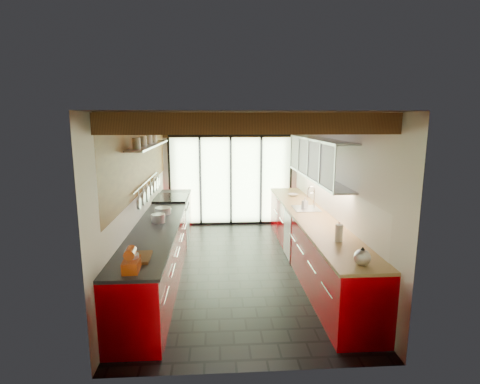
{
  "coord_description": "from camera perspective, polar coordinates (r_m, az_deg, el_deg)",
  "views": [
    {
      "loc": [
        -0.35,
        -6.11,
        2.53
      ],
      "look_at": [
        0.07,
        0.4,
        1.25
      ],
      "focal_mm": 28.0,
      "sensor_mm": 36.0,
      "label": 1
    }
  ],
  "objects": [
    {
      "name": "glass_door",
      "position": [
        8.85,
        -1.43,
        5.45
      ],
      "size": [
        2.95,
        0.1,
        2.9
      ],
      "color": "#C6EAAD",
      "rests_on": "ground"
    },
    {
      "name": "sink_assembly",
      "position": [
        6.89,
        10.14,
        -2.24
      ],
      "size": [
        0.45,
        0.52,
        0.43
      ],
      "color": "silver",
      "rests_on": "right_counter"
    },
    {
      "name": "range_stove",
      "position": [
        7.89,
        -10.34,
        -4.22
      ],
      "size": [
        0.66,
        0.9,
        0.97
      ],
      "color": "silver",
      "rests_on": "ground"
    },
    {
      "name": "room_shell",
      "position": [
        6.18,
        -0.43,
        2.95
      ],
      "size": [
        5.5,
        5.5,
        5.5
      ],
      "color": "silver",
      "rests_on": "ground"
    },
    {
      "name": "left_counter",
      "position": [
        6.52,
        -11.78,
        -7.65
      ],
      "size": [
        0.68,
        5.0,
        0.92
      ],
      "color": "#AD0005",
      "rests_on": "ground"
    },
    {
      "name": "bowl",
      "position": [
        8.0,
        8.06,
        -0.45
      ],
      "size": [
        0.26,
        0.26,
        0.05
      ],
      "primitive_type": "imported",
      "rotation": [
        0.0,
        0.0,
        0.37
      ],
      "color": "silver",
      "rests_on": "right_counter"
    },
    {
      "name": "kettle",
      "position": [
        4.45,
        18.13,
        -9.32
      ],
      "size": [
        0.22,
        0.25,
        0.22
      ],
      "color": "silver",
      "rests_on": "right_counter"
    },
    {
      "name": "left_wall_fixtures",
      "position": [
        6.54,
        -13.59,
        4.25
      ],
      "size": [
        0.28,
        2.6,
        0.96
      ],
      "color": "silver",
      "rests_on": "ground"
    },
    {
      "name": "ceiling_beams",
      "position": [
        6.5,
        -0.63,
        10.5
      ],
      "size": [
        3.14,
        5.06,
        4.9
      ],
      "color": "#593316",
      "rests_on": "ground"
    },
    {
      "name": "soap_bottle",
      "position": [
        6.95,
        9.86,
        -1.61
      ],
      "size": [
        0.11,
        0.12,
        0.2
      ],
      "primitive_type": "imported",
      "rotation": [
        0.0,
        0.0,
        0.31
      ],
      "color": "silver",
      "rests_on": "right_counter"
    },
    {
      "name": "pot_large",
      "position": [
        6.04,
        -12.38,
        -3.94
      ],
      "size": [
        0.26,
        0.26,
        0.14
      ],
      "primitive_type": "cylinder",
      "rotation": [
        0.0,
        0.0,
        0.26
      ],
      "color": "silver",
      "rests_on": "left_counter"
    },
    {
      "name": "paper_towel",
      "position": [
        5.16,
        14.84,
        -6.08
      ],
      "size": [
        0.12,
        0.12,
        0.28
      ],
      "color": "white",
      "rests_on": "right_counter"
    },
    {
      "name": "upper_cabinets_right",
      "position": [
        6.69,
        11.8,
        5.03
      ],
      "size": [
        0.34,
        3.0,
        3.0
      ],
      "color": "silver",
      "rests_on": "ground"
    },
    {
      "name": "ground",
      "position": [
        6.62,
        -0.41,
        -11.36
      ],
      "size": [
        5.5,
        5.5,
        0.0
      ],
      "primitive_type": "plane",
      "color": "black",
      "rests_on": "ground"
    },
    {
      "name": "cutting_board",
      "position": [
        4.59,
        -15.26,
        -9.62
      ],
      "size": [
        0.29,
        0.4,
        0.03
      ],
      "primitive_type": "cube",
      "rotation": [
        0.0,
        0.0,
        0.03
      ],
      "color": "brown",
      "rests_on": "left_counter"
    },
    {
      "name": "pot_small",
      "position": [
        6.59,
        -11.64,
        -2.79
      ],
      "size": [
        0.35,
        0.35,
        0.11
      ],
      "primitive_type": "cylinder",
      "rotation": [
        0.0,
        0.0,
        -0.32
      ],
      "color": "silver",
      "rests_on": "left_counter"
    },
    {
      "name": "stand_mixer",
      "position": [
        4.25,
        -16.22,
        -10.08
      ],
      "size": [
        0.18,
        0.3,
        0.27
      ],
      "color": "#B83F0E",
      "rests_on": "left_counter"
    },
    {
      "name": "right_counter",
      "position": [
        6.65,
        10.7,
        -7.22
      ],
      "size": [
        0.68,
        5.0,
        0.92
      ],
      "color": "#AD0005",
      "rests_on": "ground"
    }
  ]
}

